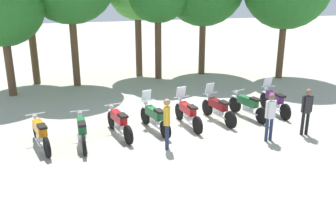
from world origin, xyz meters
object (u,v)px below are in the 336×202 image
object	(u,v)px
motorcycle_6	(248,105)
motorcycle_7	(274,101)
motorcycle_1	(82,130)
tree_0	(1,4)
person_1	(270,114)
motorcycle_0	(40,133)
person_2	(167,120)
motorcycle_5	(218,108)
motorcycle_3	(154,117)
person_0	(307,108)
motorcycle_4	(188,113)
motorcycle_2	(119,122)

from	to	relation	value
motorcycle_6	motorcycle_7	world-z (taller)	motorcycle_7
motorcycle_1	tree_0	bearing A→B (deg)	22.88
person_1	motorcycle_6	bearing A→B (deg)	-14.44
motorcycle_0	person_2	xyz separation A→B (m)	(3.88, -1.16, 0.47)
motorcycle_5	tree_0	xyz separation A→B (m)	(-7.99, 5.78, 3.68)
motorcycle_1	motorcycle_3	distance (m)	2.60
motorcycle_1	motorcycle_5	world-z (taller)	motorcycle_5
motorcycle_5	person_2	bearing A→B (deg)	114.48
motorcycle_0	motorcycle_7	xyz separation A→B (m)	(8.97, 0.90, 0.01)
motorcycle_6	person_1	xyz separation A→B (m)	(-0.37, -2.21, 0.46)
person_0	motorcycle_0	bearing A→B (deg)	-90.71
motorcycle_5	motorcycle_7	distance (m)	2.58
motorcycle_3	person_2	bearing A→B (deg)	167.58
motorcycle_4	motorcycle_5	size ratio (longest dim) A/B	1.01
motorcycle_4	person_0	bearing A→B (deg)	-123.92
motorcycle_1	motorcycle_5	bearing A→B (deg)	-82.10
motorcycle_5	tree_0	bearing A→B (deg)	42.73
motorcycle_6	motorcycle_0	bearing A→B (deg)	80.08
tree_0	person_1	bearing A→B (deg)	-41.77
motorcycle_0	motorcycle_2	size ratio (longest dim) A/B	0.99
motorcycle_0	motorcycle_3	size ratio (longest dim) A/B	1.00
motorcycle_4	motorcycle_7	size ratio (longest dim) A/B	1.00
motorcycle_6	motorcycle_7	bearing A→B (deg)	-96.92
motorcycle_4	motorcycle_0	bearing A→B (deg)	88.84
motorcycle_0	person_1	size ratio (longest dim) A/B	1.29
motorcycle_1	motorcycle_2	size ratio (longest dim) A/B	1.02
motorcycle_0	motorcycle_7	size ratio (longest dim) A/B	0.98
motorcycle_0	motorcycle_6	distance (m)	7.72
motorcycle_7	tree_0	xyz separation A→B (m)	(-10.55, 5.55, 3.68)
person_0	motorcycle_7	bearing A→B (deg)	-176.32
motorcycle_7	person_1	world-z (taller)	person_1
motorcycle_2	person_0	bearing A→B (deg)	-117.99
motorcycle_3	motorcycle_5	world-z (taller)	same
motorcycle_1	person_0	distance (m)	7.62
motorcycle_2	motorcycle_6	bearing A→B (deg)	-98.24
motorcycle_3	motorcycle_4	size ratio (longest dim) A/B	0.98
motorcycle_7	tree_0	world-z (taller)	tree_0
motorcycle_0	motorcycle_1	distance (m)	1.29
motorcycle_2	motorcycle_6	distance (m)	5.14
motorcycle_7	tree_0	bearing A→B (deg)	62.33
motorcycle_2	motorcycle_7	xyz separation A→B (m)	(6.41, 0.60, 0.01)
motorcycle_1	person_0	world-z (taller)	person_0
person_0	tree_0	size ratio (longest dim) A/B	0.27
motorcycle_0	motorcycle_7	distance (m)	9.02
motorcycle_7	person_0	world-z (taller)	person_0
motorcycle_0	person_2	world-z (taller)	person_2
person_1	tree_0	bearing A→B (deg)	43.21
motorcycle_2	person_0	distance (m)	6.47
motorcycle_3	motorcycle_6	distance (m)	3.86
motorcycle_4	tree_0	distance (m)	9.69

